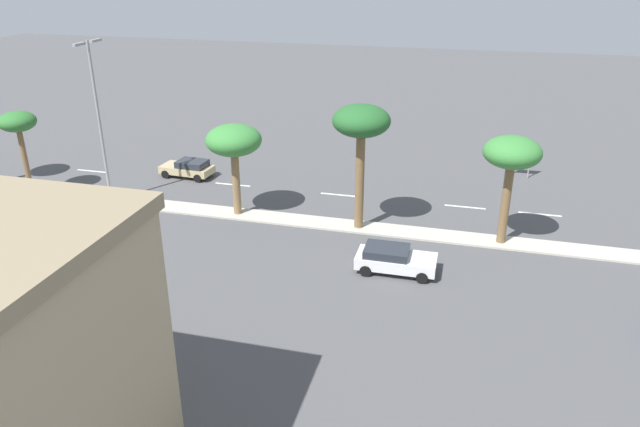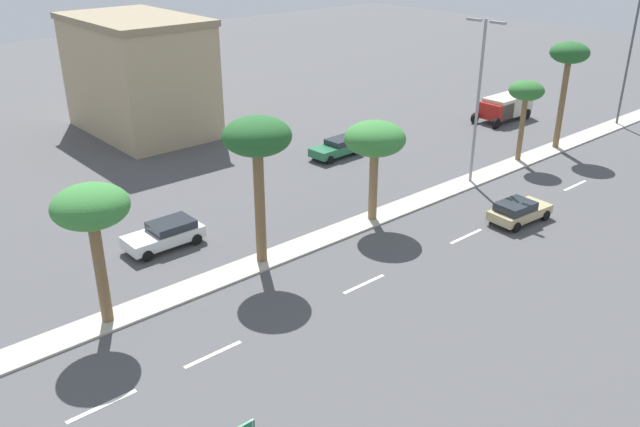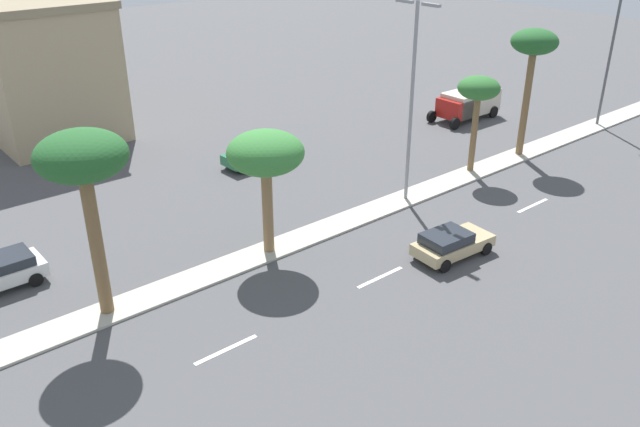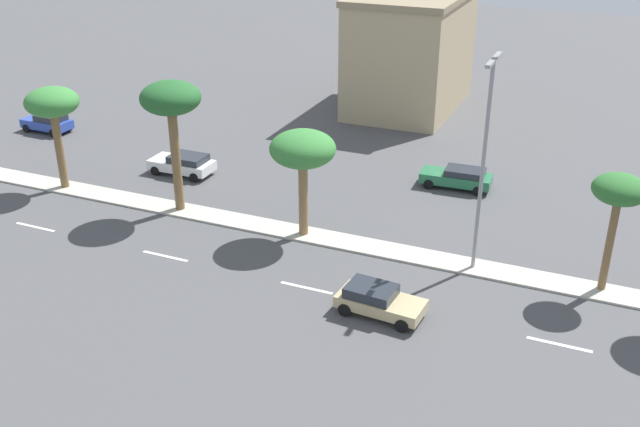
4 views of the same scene
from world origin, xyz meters
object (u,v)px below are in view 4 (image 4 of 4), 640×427
sedan_green_front (458,177)px  palm_tree_near (171,103)px  sedan_tan_outboard (378,300)px  street_lamp_right (484,152)px  sedan_blue_inboard (48,122)px  commercial_building (411,51)px  palm_tree_right (303,151)px  palm_tree_left (52,105)px  palm_tree_mid (619,193)px  sedan_white_far (183,164)px

sedan_green_front → palm_tree_near: bearing=-55.8°
sedan_tan_outboard → street_lamp_right: bearing=152.0°
street_lamp_right → sedan_tan_outboard: (5.97, -3.18, -5.75)m
palm_tree_near → sedan_blue_inboard: (-8.35, -17.62, -6.01)m
sedan_tan_outboard → palm_tree_near: bearing=-112.4°
commercial_building → palm_tree_right: (26.13, 1.75, 0.24)m
palm_tree_left → sedan_green_front: bearing=113.2°
sedan_blue_inboard → sedan_green_front: (-1.68, 32.36, -0.03)m
sedan_green_front → street_lamp_right: bearing=17.7°
commercial_building → palm_tree_left: (26.09, -15.33, 0.75)m
sedan_blue_inboard → sedan_tan_outboard: 35.50m
commercial_building → sedan_green_front: bearing=27.1°
palm_tree_near → palm_tree_mid: bearing=90.5°
sedan_tan_outboard → sedan_white_far: bearing=-122.0°
street_lamp_right → palm_tree_near: bearing=-90.4°
palm_tree_left → palm_tree_mid: palm_tree_left is taller
palm_tree_right → sedan_white_far: (-5.13, -11.27, -4.33)m
palm_tree_right → sedan_white_far: palm_tree_right is taller
palm_tree_left → street_lamp_right: bearing=89.8°
sedan_white_far → sedan_blue_inboard: bearing=-102.7°
sedan_green_front → palm_tree_right: bearing=-32.5°
palm_tree_near → sedan_tan_outboard: size_ratio=1.89×
street_lamp_right → palm_tree_right: bearing=-90.2°
palm_tree_left → sedan_tan_outboard: bearing=75.6°
palm_tree_right → street_lamp_right: size_ratio=0.55×
palm_tree_right → sedan_green_front: bearing=147.5°
sedan_white_far → street_lamp_right: bearing=76.2°
palm_tree_near → palm_tree_right: 8.47m
sedan_blue_inboard → sedan_green_front: size_ratio=0.87×
palm_tree_left → street_lamp_right: (0.07, 26.77, 0.88)m
street_lamp_right → palm_tree_left: bearing=-90.2°
sedan_white_far → palm_tree_right: bearing=65.5°
street_lamp_right → commercial_building: bearing=-156.4°
sedan_green_front → sedan_tan_outboard: 16.13m
sedan_blue_inboard → sedan_tan_outboard: (14.44, 32.43, -0.04)m
commercial_building → sedan_white_far: size_ratio=3.03×
sedan_white_far → sedan_tan_outboard: 20.98m
palm_tree_mid → street_lamp_right: size_ratio=0.55×
commercial_building → palm_tree_left: 30.27m
palm_tree_mid → sedan_white_far: size_ratio=1.38×
palm_tree_mid → sedan_tan_outboard: 12.26m
palm_tree_left → palm_tree_mid: (-0.27, 33.09, -0.36)m
commercial_building → sedan_blue_inboard: (17.69, -24.16, -4.08)m
sedan_green_front → commercial_building: bearing=-152.9°
palm_tree_left → palm_tree_near: size_ratio=0.83×
palm_tree_left → sedan_tan_outboard: (6.04, 23.59, -4.87)m
street_lamp_right → palm_tree_mid: bearing=93.1°
palm_tree_near → sedan_green_front: 18.82m
sedan_white_far → sedan_tan_outboard: size_ratio=1.05×
commercial_building → palm_tree_right: size_ratio=2.18×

